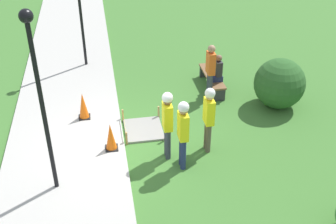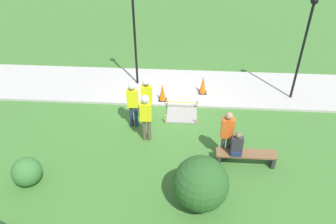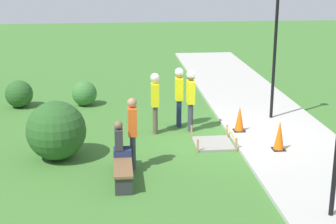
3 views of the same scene
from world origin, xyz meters
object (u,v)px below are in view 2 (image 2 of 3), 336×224
Objects in this scene: park_bench at (246,156)px; person_seated_on_bench at (237,145)px; bystander_in_orange_shirt at (227,133)px; lamppost_far at (306,37)px; lamppost_near at (134,24)px; worker_supervisor at (147,96)px; worker_assistant at (133,100)px; worker_trainee at (146,114)px; traffic_cone_far_patch at (162,92)px; traffic_cone_near_patch at (203,85)px.

park_bench is 0.60m from person_seated_on_bench.
park_bench is 1.01m from bystander_in_orange_shirt.
lamppost_near is at bearing -6.54° from lamppost_far.
park_bench is 0.45× the size of lamppost_near.
worker_supervisor is 0.45× the size of lamppost_near.
lamppost_far is at bearing -161.07° from worker_supervisor.
worker_assistant is 0.99m from worker_trainee.
park_bench is at bearing 162.82° from worker_trainee.
worker_supervisor is at bearing 72.02° from traffic_cone_far_patch.
lamppost_far is (-3.79, 0.10, 2.33)m from traffic_cone_near_patch.
bystander_in_orange_shirt is (-3.31, 1.58, -0.09)m from worker_assistant.
lamppost_near reaches higher than person_seated_on_bench.
park_bench is at bearing 157.88° from bystander_in_orange_shirt.
worker_assistant is (2.65, 2.44, 0.65)m from traffic_cone_near_patch.
person_seated_on_bench is (-0.96, 4.34, 0.32)m from traffic_cone_near_patch.
traffic_cone_near_patch is at bearing -135.40° from worker_supervisor.
traffic_cone_near_patch is 1.06× the size of traffic_cone_far_patch.
bystander_in_orange_shirt is at bearing 125.48° from traffic_cone_far_patch.
person_seated_on_bench reaches higher than traffic_cone_near_patch.
person_seated_on_bench is 0.21× the size of lamppost_far.
worker_trainee reaches higher than traffic_cone_near_patch.
traffic_cone_far_patch is 0.87× the size of person_seated_on_bench.
traffic_cone_far_patch is 4.70m from park_bench.
park_bench is 4.19m from worker_supervisor.
worker_assistant is (0.95, 1.74, 0.67)m from traffic_cone_far_patch.
person_seated_on_bench is 4.10m from worker_assistant.
traffic_cone_near_patch is at bearing -72.85° from park_bench.
park_bench is at bearing 155.04° from worker_assistant.
lamppost_far reaches higher than traffic_cone_near_patch.
worker_assistant is at bearing -25.51° from bystander_in_orange_shirt.
person_seated_on_bench is at bearing 128.13° from lamppost_near.
bystander_in_orange_shirt is (-2.37, 3.32, 0.58)m from traffic_cone_far_patch.
worker_supervisor reaches higher than person_seated_on_bench.
lamppost_near is (2.98, -0.68, 2.38)m from traffic_cone_near_patch.
worker_supervisor is (0.47, 1.44, 0.69)m from traffic_cone_far_patch.
bystander_in_orange_shirt reaches higher than traffic_cone_far_patch.
worker_trainee is (-0.10, 1.10, -0.03)m from worker_supervisor.
traffic_cone_near_patch is 0.44× the size of bystander_in_orange_shirt.
traffic_cone_far_patch is 0.41× the size of worker_trainee.
person_seated_on_bench reaches higher than park_bench.
worker_supervisor is 3.39m from lamppost_near.
traffic_cone_far_patch is at bearing -54.52° from bystander_in_orange_shirt.
bystander_in_orange_shirt is at bearing 146.41° from worker_supervisor.
bystander_in_orange_shirt is (-0.66, 4.02, 0.56)m from traffic_cone_near_patch.
worker_supervisor reaches higher than traffic_cone_far_patch.
traffic_cone_far_patch is 0.40× the size of park_bench.
lamppost_near reaches higher than traffic_cone_near_patch.
person_seated_on_bench reaches higher than traffic_cone_far_patch.
worker_supervisor is at bearing -35.06° from person_seated_on_bench.
park_bench is 7.04m from lamppost_near.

